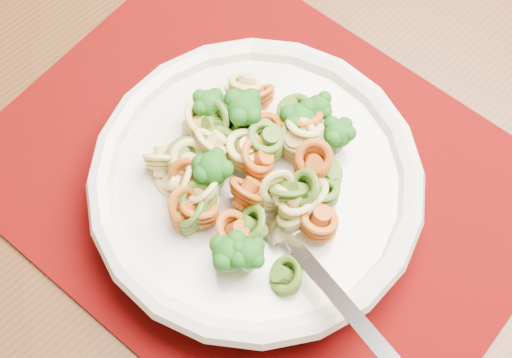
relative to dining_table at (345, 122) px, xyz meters
The scene contains 5 objects.
dining_table is the anchor object (origin of this frame).
placemat 0.20m from the dining_table, 90.69° to the right, with size 0.43×0.33×0.00m, color #4E0403.
pasta_bowl 0.23m from the dining_table, 88.92° to the right, with size 0.26×0.26×0.05m.
pasta_broccoli_heap 0.24m from the dining_table, 88.92° to the right, with size 0.22×0.22×0.06m, color tan, non-canonical shape.
fork 0.26m from the dining_table, 78.68° to the right, with size 0.19×0.02×0.01m, color silver, non-canonical shape.
Camera 1 is at (0.16, -0.92, 1.28)m, focal length 50.00 mm.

